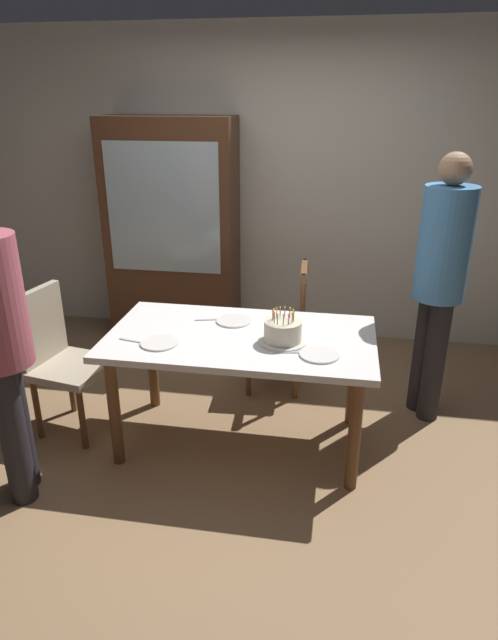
{
  "coord_description": "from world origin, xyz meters",
  "views": [
    {
      "loc": [
        0.54,
        -2.88,
        2.05
      ],
      "look_at": [
        0.05,
        0.0,
        0.84
      ],
      "focal_mm": 30.59,
      "sensor_mm": 36.0,
      "label": 1
    }
  ],
  "objects": [
    {
      "name": "person_guest",
      "position": [
        1.18,
        0.55,
        1.0
      ],
      "size": [
        0.32,
        0.32,
        1.75
      ],
      "color": "#262328",
      "rests_on": "ground"
    },
    {
      "name": "plate_near_guest",
      "position": [
        0.47,
        -0.19,
        0.75
      ],
      "size": [
        0.22,
        0.22,
        0.01
      ],
      "primitive_type": "cylinder",
      "color": "white",
      "rests_on": "dining_table"
    },
    {
      "name": "plate_near_celebrant",
      "position": [
        -0.43,
        -0.19,
        0.75
      ],
      "size": [
        0.22,
        0.22,
        0.01
      ],
      "primitive_type": "cylinder",
      "color": "white",
      "rests_on": "dining_table"
    },
    {
      "name": "dining_table",
      "position": [
        0.0,
        0.0,
        0.65
      ],
      "size": [
        1.57,
        0.87,
        0.74
      ],
      "color": "white",
      "rests_on": "ground"
    },
    {
      "name": "ground",
      "position": [
        0.0,
        0.0,
        0.0
      ],
      "size": [
        6.4,
        6.4,
        0.0
      ],
      "primitive_type": "plane",
      "color": "#93704C"
    },
    {
      "name": "fork_far_side",
      "position": [
        -0.24,
        0.19,
        0.74
      ],
      "size": [
        0.18,
        0.06,
        0.01
      ],
      "primitive_type": "cube",
      "rotation": [
        0.0,
        0.0,
        0.25
      ],
      "color": "silver",
      "rests_on": "dining_table"
    },
    {
      "name": "chair_spindle_back",
      "position": [
        0.14,
        0.75,
        0.46
      ],
      "size": [
        0.46,
        0.46,
        0.95
      ],
      "color": "brown",
      "rests_on": "ground"
    },
    {
      "name": "china_cabinet",
      "position": [
        -0.88,
        1.56,
        0.95
      ],
      "size": [
        1.1,
        0.45,
        1.9
      ],
      "color": "#56331E",
      "rests_on": "ground"
    },
    {
      "name": "chair_upholstered",
      "position": [
        -1.17,
        -0.02,
        0.53
      ],
      "size": [
        0.51,
        0.51,
        0.95
      ],
      "color": "tan",
      "rests_on": "ground"
    },
    {
      "name": "fork_near_guest",
      "position": [
        0.31,
        -0.19,
        0.74
      ],
      "size": [
        0.18,
        0.04,
        0.01
      ],
      "primitive_type": "cube",
      "rotation": [
        0.0,
        0.0,
        0.14
      ],
      "color": "silver",
      "rests_on": "dining_table"
    },
    {
      "name": "fork_near_celebrant",
      "position": [
        -0.59,
        -0.19,
        0.74
      ],
      "size": [
        0.18,
        0.05,
        0.01
      ],
      "primitive_type": "cube",
      "rotation": [
        0.0,
        0.0,
        -0.2
      ],
      "color": "silver",
      "rests_on": "dining_table"
    },
    {
      "name": "birthday_cake",
      "position": [
        0.25,
        -0.06,
        0.8
      ],
      "size": [
        0.28,
        0.28,
        0.2
      ],
      "color": "silver",
      "rests_on": "dining_table"
    },
    {
      "name": "plate_far_side",
      "position": [
        -0.08,
        0.19,
        0.75
      ],
      "size": [
        0.22,
        0.22,
        0.01
      ],
      "primitive_type": "cylinder",
      "color": "white",
      "rests_on": "dining_table"
    },
    {
      "name": "back_wall",
      "position": [
        0.0,
        1.85,
        1.3
      ],
      "size": [
        6.4,
        0.1,
        2.6
      ],
      "primitive_type": "cube",
      "color": "silver",
      "rests_on": "ground"
    }
  ]
}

